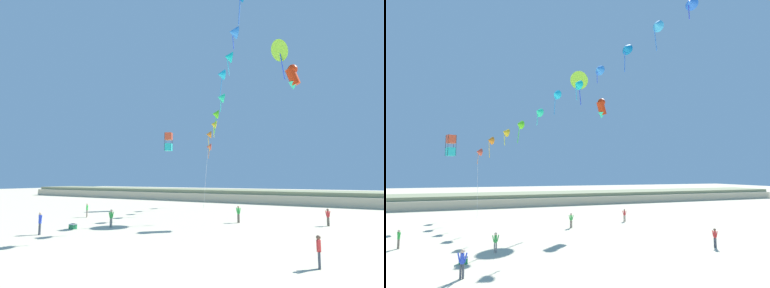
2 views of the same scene
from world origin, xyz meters
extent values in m
cube|color=beige|center=(0.00, 45.01, 0.74)|extent=(120.00, 11.27, 1.49)
cube|color=gray|center=(0.00, 45.01, 1.70)|extent=(120.00, 9.58, 0.85)
cylinder|color=#474C56|center=(11.92, 5.83, 0.38)|extent=(0.11, 0.11, 0.77)
cylinder|color=#474C56|center=(11.89, 5.97, 0.38)|extent=(0.11, 0.11, 0.77)
cylinder|color=red|center=(11.90, 5.90, 1.04)|extent=(0.20, 0.20, 0.54)
cylinder|color=red|center=(11.94, 5.73, 1.08)|extent=(0.11, 0.19, 0.52)
cylinder|color=red|center=(11.87, 6.07, 1.08)|extent=(0.11, 0.19, 0.52)
sphere|color=brown|center=(11.90, 5.90, 1.42)|extent=(0.21, 0.21, 0.21)
cylinder|color=#726656|center=(3.30, 18.03, 0.40)|extent=(0.12, 0.12, 0.81)
cylinder|color=#726656|center=(3.44, 17.99, 0.40)|extent=(0.12, 0.12, 0.81)
cylinder|color=green|center=(3.37, 18.01, 1.10)|extent=(0.21, 0.21, 0.57)
cylinder|color=green|center=(3.20, 18.06, 1.14)|extent=(0.21, 0.14, 0.54)
cylinder|color=green|center=(3.55, 17.95, 1.14)|extent=(0.21, 0.14, 0.54)
sphere|color=tan|center=(3.37, 18.01, 1.50)|extent=(0.22, 0.22, 0.22)
cylinder|color=#726656|center=(11.08, 19.97, 0.38)|extent=(0.11, 0.11, 0.76)
cylinder|color=#726656|center=(10.97, 20.05, 0.38)|extent=(0.11, 0.11, 0.76)
cylinder|color=red|center=(11.03, 20.01, 1.04)|extent=(0.20, 0.20, 0.54)
cylinder|color=red|center=(11.17, 19.91, 1.08)|extent=(0.19, 0.16, 0.51)
cylinder|color=red|center=(10.88, 20.11, 1.08)|extent=(0.19, 0.16, 0.51)
sphere|color=brown|center=(11.03, 20.01, 1.41)|extent=(0.21, 0.21, 0.21)
cylinder|color=gray|center=(-5.29, 9.97, 0.38)|extent=(0.11, 0.11, 0.77)
cylinder|color=gray|center=(-5.15, 9.98, 0.38)|extent=(0.11, 0.11, 0.77)
cylinder|color=green|center=(-5.22, 9.97, 1.04)|extent=(0.20, 0.20, 0.54)
cylinder|color=green|center=(-5.39, 9.95, 1.08)|extent=(0.19, 0.10, 0.51)
cylinder|color=green|center=(-5.05, 9.99, 1.08)|extent=(0.19, 0.10, 0.51)
sphere|color=beige|center=(-5.22, 9.97, 1.42)|extent=(0.21, 0.21, 0.21)
cylinder|color=#726656|center=(-12.48, 13.73, 0.38)|extent=(0.11, 0.11, 0.75)
cylinder|color=#726656|center=(-12.56, 13.83, 0.38)|extent=(0.11, 0.11, 0.75)
cylinder|color=green|center=(-12.52, 13.78, 1.02)|extent=(0.20, 0.20, 0.53)
cylinder|color=green|center=(-12.42, 13.64, 1.06)|extent=(0.17, 0.19, 0.51)
cylinder|color=green|center=(-12.62, 13.92, 1.06)|extent=(0.17, 0.19, 0.51)
sphere|color=beige|center=(-12.52, 13.78, 1.40)|extent=(0.20, 0.20, 0.20)
cylinder|color=#474C56|center=(-7.33, 4.81, 0.42)|extent=(0.12, 0.12, 0.84)
cylinder|color=#474C56|center=(-7.47, 4.85, 0.42)|extent=(0.12, 0.12, 0.84)
cylinder|color=blue|center=(-7.40, 4.83, 1.13)|extent=(0.22, 0.22, 0.59)
cylinder|color=blue|center=(-7.21, 4.79, 1.18)|extent=(0.21, 0.13, 0.56)
cylinder|color=blue|center=(-7.58, 4.87, 1.18)|extent=(0.21, 0.13, 0.56)
sphere|color=beige|center=(-7.40, 4.83, 1.55)|extent=(0.23, 0.23, 0.23)
cone|color=#DC4D35|center=(-6.49, 31.76, 9.10)|extent=(1.15, 1.32, 1.14)
cylinder|color=orange|center=(-6.57, 31.89, 8.10)|extent=(0.17, 0.18, 1.57)
cone|color=orange|center=(-5.05, 28.82, 10.54)|extent=(1.18, 1.32, 1.12)
cylinder|color=gold|center=(-5.13, 28.95, 9.23)|extent=(0.23, 0.25, 2.20)
cone|color=yellow|center=(-3.20, 26.63, 11.49)|extent=(1.28, 1.38, 1.21)
cylinder|color=yellow|center=(-3.28, 26.75, 10.49)|extent=(0.16, 0.14, 1.56)
cone|color=#5DE622|center=(-1.70, 23.91, 12.22)|extent=(1.27, 1.35, 1.15)
cylinder|color=#44E539|center=(-1.78, 24.03, 10.91)|extent=(0.31, 0.16, 2.19)
cone|color=#27EEA2|center=(0.20, 21.36, 13.47)|extent=(1.34, 1.40, 1.19)
cylinder|color=#39E5CD|center=(0.12, 21.49, 12.55)|extent=(0.17, 0.13, 1.42)
cone|color=#1BBFE8|center=(1.60, 18.32, 15.05)|extent=(1.26, 1.31, 1.12)
cylinder|color=#3999E5|center=(1.52, 18.45, 13.73)|extent=(0.25, 0.30, 2.19)
cone|color=#13D5CE|center=(3.41, 15.99, 15.73)|extent=(1.28, 1.38, 1.19)
cylinder|color=#39C1E5|center=(3.33, 16.12, 14.74)|extent=(0.22, 0.13, 1.54)
cone|color=#3088EF|center=(4.89, 13.57, 16.75)|extent=(1.28, 1.35, 1.15)
cylinder|color=blue|center=(4.81, 13.70, 15.92)|extent=(0.13, 0.18, 1.23)
cone|color=#0D77BF|center=(6.56, 10.65, 18.08)|extent=(1.32, 1.38, 1.18)
cylinder|color=#3976E5|center=(6.48, 10.78, 16.78)|extent=(0.19, 0.20, 2.17)
cone|color=#38B0EF|center=(8.49, 8.29, 19.57)|extent=(1.20, 1.33, 1.13)
cylinder|color=#3980E5|center=(8.41, 8.42, 18.26)|extent=(0.28, 0.10, 2.18)
cone|color=blue|center=(9.82, 5.29, 20.31)|extent=(1.17, 1.31, 1.10)
cylinder|color=blue|center=(9.74, 5.42, 19.49)|extent=(0.10, 0.11, 1.22)
cylinder|color=silver|center=(-6.52, 30.71, 4.56)|extent=(0.17, 1.84, 9.12)
cube|color=#27C8C4|center=(-9.82, 25.55, 8.64)|extent=(1.24, 1.24, 1.03)
cube|color=#E54E2D|center=(-9.82, 25.55, 10.19)|extent=(1.24, 1.24, 1.03)
cylinder|color=black|center=(-9.54, 26.17, 9.42)|extent=(0.04, 0.04, 2.58)
cylinder|color=black|center=(-10.44, 25.82, 9.42)|extent=(0.04, 0.04, 2.58)
cylinder|color=black|center=(-10.09, 24.93, 9.42)|extent=(0.04, 0.04, 2.58)
cylinder|color=black|center=(-9.20, 25.27, 9.42)|extent=(0.04, 0.04, 2.58)
cylinder|color=red|center=(8.36, 20.84, 14.40)|extent=(1.71, 1.41, 1.95)
sphere|color=red|center=(8.36, 20.84, 15.17)|extent=(0.99, 0.99, 0.99)
cone|color=#2DE5A8|center=(8.36, 20.84, 13.44)|extent=(1.10, 1.10, 0.76)
sphere|color=black|center=(8.36, 20.84, 15.46)|extent=(0.21, 0.21, 0.21)
cone|color=#96E834|center=(6.63, 24.38, 19.04)|extent=(3.12, 2.95, 2.66)
cone|color=blue|center=(6.63, 24.38, 19.06)|extent=(1.75, 1.66, 1.49)
cylinder|color=blue|center=(6.63, 24.38, 17.06)|extent=(0.51, 0.35, 3.20)
cube|color=#23844C|center=(-7.42, 7.84, 0.18)|extent=(0.56, 0.40, 0.36)
cube|color=silver|center=(-7.42, 7.84, 0.39)|extent=(0.58, 0.41, 0.06)
cylinder|color=black|center=(-7.42, 7.84, 0.45)|extent=(0.45, 0.03, 0.03)
camera|label=1|loc=(13.83, -9.56, 4.13)|focal=28.00mm
camera|label=2|loc=(-6.82, -14.22, 6.08)|focal=28.00mm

